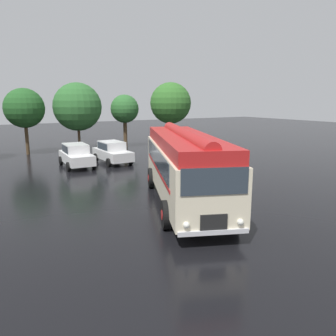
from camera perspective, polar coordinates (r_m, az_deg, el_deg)
ground_plane at (r=16.12m, az=3.80°, el=-5.51°), size 120.00×120.00×0.00m
vintage_bus at (r=15.22m, az=2.86°, el=0.82°), size 6.07×10.27×3.49m
car_near_left at (r=24.71m, az=-15.69°, el=2.16°), size 2.05×4.24×1.66m
car_mid_left at (r=25.64m, az=-9.68°, el=2.76°), size 2.09×4.27×1.66m
tree_left_of_centre at (r=31.66m, az=-23.67°, el=9.70°), size 3.46×3.46×5.82m
tree_centre at (r=32.39m, az=-15.55°, el=10.41°), size 4.50×4.50×6.40m
tree_right_of_centre at (r=33.83m, az=-7.50°, el=10.22°), size 2.84×2.84×5.33m
tree_far_right at (r=35.82m, az=0.38°, el=11.20°), size 4.38×4.38×6.65m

